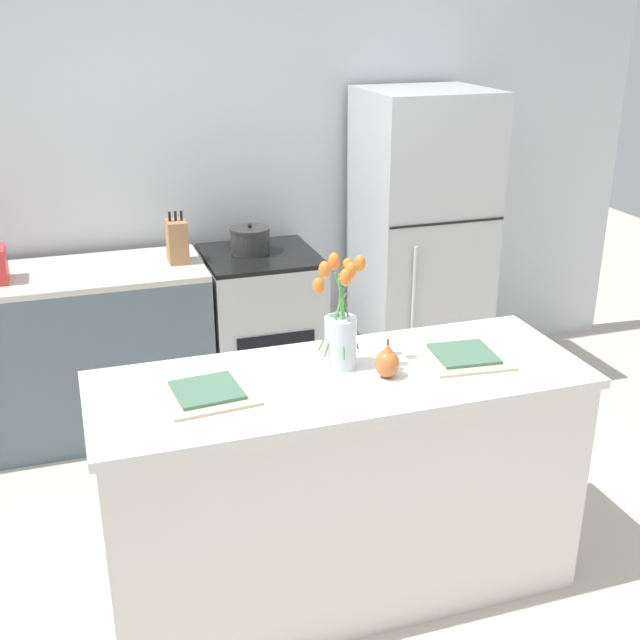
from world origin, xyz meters
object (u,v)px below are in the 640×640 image
at_px(flower_vase, 340,327).
at_px(pear_figurine, 387,362).
at_px(plate_setting_right, 464,356).
at_px(knife_block, 177,241).
at_px(cooking_pot, 250,240).
at_px(refrigerator, 420,245).
at_px(plate_setting_left, 207,392).
at_px(stove_range, 262,331).

distance_m(flower_vase, pear_figurine, 0.21).
height_order(plate_setting_right, knife_block, knife_block).
bearing_deg(cooking_pot, knife_block, -173.47).
relative_size(pear_figurine, knife_block, 0.54).
xyz_separation_m(refrigerator, pear_figurine, (-0.90, -1.66, 0.11)).
bearing_deg(cooking_pot, refrigerator, -2.18).
relative_size(refrigerator, cooking_pot, 7.99).
xyz_separation_m(pear_figurine, cooking_pot, (-0.09, 1.70, -0.01)).
height_order(refrigerator, flower_vase, refrigerator).
bearing_deg(knife_block, flower_vase, -76.61).
height_order(pear_figurine, plate_setting_left, pear_figurine).
xyz_separation_m(refrigerator, cooking_pot, (-0.99, 0.04, 0.11)).
bearing_deg(plate_setting_right, flower_vase, 170.63).
distance_m(plate_setting_right, knife_block, 1.80).
distance_m(flower_vase, plate_setting_right, 0.50).
distance_m(refrigerator, plate_setting_right, 1.70).
relative_size(plate_setting_left, cooking_pot, 1.52).
relative_size(stove_range, plate_setting_right, 2.74).
distance_m(plate_setting_left, knife_block, 1.60).
distance_m(pear_figurine, plate_setting_right, 0.34).
xyz_separation_m(plate_setting_left, cooking_pot, (0.54, 1.64, 0.04)).
relative_size(refrigerator, plate_setting_left, 5.26).
distance_m(flower_vase, plate_setting_left, 0.53).
distance_m(refrigerator, pear_figurine, 1.89).
bearing_deg(plate_setting_left, pear_figurine, -5.15).
xyz_separation_m(stove_range, cooking_pot, (-0.04, 0.04, 0.52)).
bearing_deg(knife_block, refrigerator, 0.31).
bearing_deg(stove_range, pear_figurine, -88.24).
height_order(flower_vase, plate_setting_left, flower_vase).
bearing_deg(stove_range, plate_setting_left, -110.16).
xyz_separation_m(refrigerator, plate_setting_left, (-1.54, -1.60, 0.06)).
bearing_deg(refrigerator, knife_block, -179.69).
bearing_deg(plate_setting_left, plate_setting_right, 0.00).
relative_size(flower_vase, pear_figurine, 2.90).
distance_m(refrigerator, knife_block, 1.40).
relative_size(cooking_pot, knife_block, 0.80).
distance_m(flower_vase, cooking_pot, 1.57).
height_order(refrigerator, pear_figurine, refrigerator).
bearing_deg(refrigerator, stove_range, -179.96).
bearing_deg(stove_range, refrigerator, 0.04).
distance_m(refrigerator, flower_vase, 1.85).
bearing_deg(pear_figurine, plate_setting_left, 174.85).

